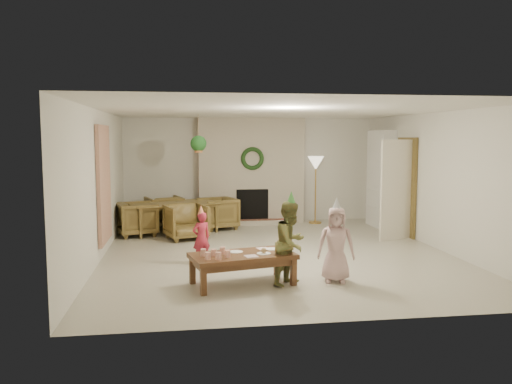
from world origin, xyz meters
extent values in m
plane|color=#B7B29E|center=(0.00, 0.00, 0.00)|extent=(7.00, 7.00, 0.00)
plane|color=white|center=(0.00, 0.00, 2.50)|extent=(7.00, 7.00, 0.00)
plane|color=silver|center=(0.00, 3.50, 1.25)|extent=(7.00, 0.00, 7.00)
plane|color=silver|center=(0.00, -3.50, 1.25)|extent=(7.00, 0.00, 7.00)
plane|color=silver|center=(-3.00, 0.00, 1.25)|extent=(0.00, 7.00, 7.00)
plane|color=silver|center=(3.00, 0.00, 1.25)|extent=(0.00, 7.00, 7.00)
cube|color=#4F1515|center=(0.00, 3.30, 1.25)|extent=(2.50, 0.40, 2.50)
cube|color=maroon|center=(0.00, 2.95, 0.06)|extent=(1.60, 0.30, 0.12)
cube|color=black|center=(0.00, 3.12, 0.45)|extent=(0.75, 0.12, 0.75)
torus|color=#163614|center=(0.00, 3.07, 1.55)|extent=(0.54, 0.10, 0.54)
cylinder|color=gold|center=(1.50, 3.00, 0.02)|extent=(0.30, 0.30, 0.03)
cylinder|color=gold|center=(1.50, 3.00, 0.74)|extent=(0.03, 0.03, 1.44)
cone|color=beige|center=(1.50, 3.00, 1.44)|extent=(0.38, 0.38, 0.32)
cube|color=white|center=(2.84, 2.30, 1.10)|extent=(0.30, 1.00, 2.20)
cube|color=white|center=(2.82, 2.30, 0.45)|extent=(0.30, 0.92, 0.03)
cube|color=white|center=(2.82, 2.30, 0.85)|extent=(0.30, 0.92, 0.03)
cube|color=white|center=(2.82, 2.30, 1.25)|extent=(0.30, 0.92, 0.03)
cube|color=white|center=(2.82, 2.30, 1.65)|extent=(0.30, 0.92, 0.03)
cube|color=maroon|center=(2.80, 2.15, 0.59)|extent=(0.20, 0.40, 0.24)
cube|color=#255F89|center=(2.80, 2.35, 0.99)|extent=(0.20, 0.44, 0.24)
cube|color=gold|center=(2.80, 2.20, 1.38)|extent=(0.20, 0.36, 0.22)
cube|color=brown|center=(2.96, 1.20, 1.02)|extent=(0.05, 0.86, 2.04)
cube|color=beige|center=(2.58, 0.82, 1.00)|extent=(0.77, 0.32, 2.00)
cube|color=#CBAB90|center=(-2.96, 0.20, 1.25)|extent=(0.06, 1.20, 2.00)
imported|color=brown|center=(-1.81, 2.24, 0.32)|extent=(2.04, 1.52, 0.64)
imported|color=brown|center=(-1.57, 1.48, 0.35)|extent=(0.95, 0.97, 0.71)
imported|color=brown|center=(-2.05, 3.00, 0.35)|extent=(0.95, 0.97, 0.71)
imported|color=brown|center=(-2.57, 2.00, 0.35)|extent=(0.97, 0.95, 0.71)
imported|color=brown|center=(-0.86, 2.54, 0.35)|extent=(0.97, 0.95, 0.71)
cylinder|color=tan|center=(-1.30, 1.50, 2.15)|extent=(0.01, 0.01, 0.70)
cylinder|color=#A86336|center=(-1.30, 1.50, 1.80)|extent=(0.16, 0.16, 0.12)
sphere|color=#184A1A|center=(-1.30, 1.50, 1.92)|extent=(0.32, 0.32, 0.32)
cube|color=brown|center=(-0.82, -1.88, 0.40)|extent=(1.54, 1.01, 0.07)
cube|color=brown|center=(-0.82, -1.88, 0.33)|extent=(1.41, 0.88, 0.09)
cube|color=brown|center=(-1.38, -2.31, 0.19)|extent=(0.09, 0.09, 0.37)
cube|color=brown|center=(-0.12, -2.02, 0.19)|extent=(0.09, 0.09, 0.37)
cube|color=brown|center=(-1.51, -1.74, 0.19)|extent=(0.09, 0.09, 0.37)
cube|color=brown|center=(-0.25, -1.46, 0.19)|extent=(0.09, 0.09, 0.37)
cylinder|color=white|center=(-1.31, -2.16, 0.49)|extent=(0.09, 0.09, 0.10)
cylinder|color=white|center=(-1.36, -1.95, 0.49)|extent=(0.09, 0.09, 0.10)
cylinder|color=white|center=(-1.17, -2.19, 0.49)|extent=(0.09, 0.09, 0.10)
cylinder|color=white|center=(-1.22, -1.98, 0.49)|extent=(0.09, 0.09, 0.10)
cylinder|color=white|center=(-1.04, -2.07, 0.49)|extent=(0.09, 0.09, 0.10)
cylinder|color=white|center=(-1.09, -1.86, 0.49)|extent=(0.09, 0.09, 0.10)
cylinder|color=white|center=(-0.90, -1.77, 0.44)|extent=(0.24, 0.24, 0.01)
cylinder|color=white|center=(-0.53, -1.93, 0.44)|extent=(0.24, 0.24, 0.01)
cylinder|color=white|center=(-0.36, -1.67, 0.44)|extent=(0.24, 0.24, 0.01)
sphere|color=tan|center=(-0.53, -1.93, 0.48)|extent=(0.09, 0.09, 0.08)
cube|color=#DBA1B2|center=(-0.72, -2.06, 0.44)|extent=(0.20, 0.20, 0.01)
cube|color=#DBA1B2|center=(-0.49, -1.61, 0.44)|extent=(0.20, 0.20, 0.01)
imported|color=#A02234|center=(-1.34, -0.61, 0.42)|extent=(0.37, 0.31, 0.85)
cone|color=#E7B94D|center=(-1.34, -0.61, 0.88)|extent=(0.12, 0.12, 0.16)
imported|color=#956128|center=(-0.15, -1.96, 0.59)|extent=(0.72, 0.72, 1.17)
cone|color=green|center=(-0.15, -1.96, 1.22)|extent=(0.18, 0.18, 0.19)
imported|color=#D2A8A8|center=(0.51, -1.93, 0.54)|extent=(0.59, 0.46, 1.07)
cone|color=silver|center=(0.51, -1.93, 1.12)|extent=(0.19, 0.19, 0.19)
camera|label=1|loc=(-1.63, -8.85, 2.05)|focal=36.16mm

